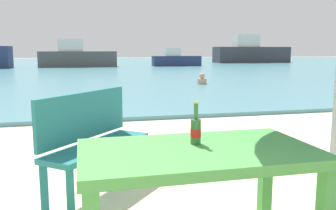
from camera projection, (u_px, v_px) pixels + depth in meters
sea_water at (99, 65)px, 31.01m from camera, size 120.00×50.00×0.08m
picnic_table_green at (198, 166)px, 2.17m from camera, size 1.40×0.80×0.76m
beer_bottle_amber at (196, 129)px, 2.23m from camera, size 0.07×0.07×0.26m
bench_teal_center at (93, 136)px, 3.36m from camera, size 1.05×1.15×0.95m
swimmer_person at (202, 80)px, 13.35m from camera, size 0.34×0.34×0.41m
boat_sailboat at (77, 57)px, 26.64m from camera, size 5.55×1.51×2.02m
boat_ferry at (251, 53)px, 35.52m from camera, size 7.43×2.03×2.70m
boat_cargo_ship at (176, 60)px, 28.18m from camera, size 3.76×1.03×1.37m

